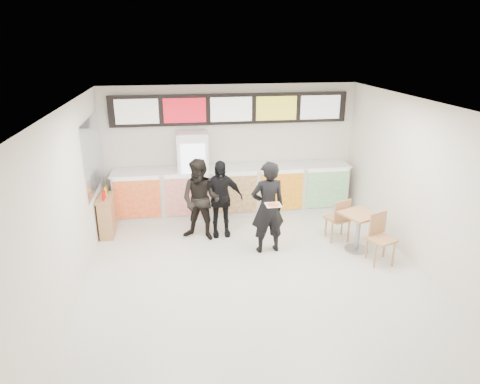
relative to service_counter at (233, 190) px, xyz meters
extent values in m
plane|color=beige|center=(0.00, -3.09, -0.57)|extent=(7.00, 7.00, 0.00)
plane|color=white|center=(0.00, -3.09, 2.43)|extent=(7.00, 7.00, 0.00)
plane|color=silver|center=(0.00, 0.41, 0.93)|extent=(6.00, 0.00, 6.00)
plane|color=silver|center=(-3.00, -3.09, 0.93)|extent=(0.00, 7.00, 7.00)
plane|color=silver|center=(3.00, -3.09, 0.93)|extent=(0.00, 7.00, 7.00)
cube|color=silver|center=(0.00, 0.01, -0.02)|extent=(5.50, 0.70, 1.10)
cube|color=silver|center=(0.00, 0.01, 0.55)|extent=(5.56, 0.76, 0.04)
cube|color=red|center=(-2.20, -0.37, 0.03)|extent=(0.99, 0.02, 0.90)
cube|color=#CE2D76|center=(-1.10, -0.37, 0.03)|extent=(0.99, 0.02, 0.90)
cube|color=brown|center=(0.00, -0.37, 0.03)|extent=(0.99, 0.02, 0.90)
cube|color=yellow|center=(1.10, -0.37, 0.03)|extent=(0.99, 0.02, 0.90)
cube|color=green|center=(2.20, -0.37, 0.03)|extent=(0.99, 0.02, 0.90)
cube|color=black|center=(0.00, 0.33, 1.88)|extent=(5.50, 0.12, 0.70)
cube|color=beige|center=(-2.12, 0.26, 1.88)|extent=(0.95, 0.02, 0.55)
cube|color=red|center=(-1.06, 0.26, 1.88)|extent=(0.95, 0.02, 0.55)
cube|color=white|center=(0.00, 0.26, 1.88)|extent=(0.95, 0.02, 0.55)
cube|color=yellow|center=(1.06, 0.26, 1.88)|extent=(0.95, 0.02, 0.55)
cube|color=silver|center=(2.12, 0.26, 1.88)|extent=(0.95, 0.02, 0.55)
cube|color=white|center=(-0.93, 0.03, 0.43)|extent=(0.70, 0.65, 2.00)
cube|color=white|center=(-0.93, -0.31, 0.48)|extent=(0.54, 0.02, 1.50)
cylinder|color=#178037|center=(-1.14, -0.27, -0.12)|extent=(0.07, 0.07, 0.22)
cylinder|color=orange|center=(-1.00, -0.27, -0.12)|extent=(0.07, 0.07, 0.22)
cylinder|color=red|center=(-0.86, -0.27, -0.12)|extent=(0.07, 0.07, 0.22)
cylinder|color=#1727AE|center=(-0.72, -0.27, -0.12)|extent=(0.07, 0.07, 0.22)
cylinder|color=orange|center=(-1.14, -0.27, 0.26)|extent=(0.07, 0.07, 0.22)
cylinder|color=red|center=(-1.00, -0.27, 0.26)|extent=(0.07, 0.07, 0.22)
cylinder|color=#1727AE|center=(-0.86, -0.27, 0.26)|extent=(0.07, 0.07, 0.22)
cylinder|color=#178037|center=(-0.72, -0.27, 0.26)|extent=(0.07, 0.07, 0.22)
cylinder|color=red|center=(-1.14, -0.27, 0.64)|extent=(0.07, 0.07, 0.22)
cylinder|color=#1727AE|center=(-1.00, -0.27, 0.64)|extent=(0.07, 0.07, 0.22)
cylinder|color=#178037|center=(-0.86, -0.27, 0.64)|extent=(0.07, 0.07, 0.22)
cylinder|color=orange|center=(-0.72, -0.27, 0.64)|extent=(0.07, 0.07, 0.22)
cylinder|color=#1727AE|center=(-1.14, -0.27, 1.02)|extent=(0.07, 0.07, 0.22)
cylinder|color=#178037|center=(-1.00, -0.27, 1.02)|extent=(0.07, 0.07, 0.22)
cylinder|color=orange|center=(-0.86, -0.27, 1.02)|extent=(0.07, 0.07, 0.22)
cylinder|color=red|center=(-0.72, -0.27, 1.02)|extent=(0.07, 0.07, 0.22)
cube|color=#B2B7BF|center=(-2.99, -0.64, 1.18)|extent=(0.01, 2.00, 1.50)
imported|color=black|center=(0.39, -2.05, 0.35)|extent=(0.72, 0.51, 1.84)
imported|color=black|center=(-0.85, -1.31, 0.29)|extent=(1.03, 0.93, 1.72)
imported|color=black|center=(-0.44, -1.18, 0.25)|extent=(0.97, 0.40, 1.65)
cube|color=beige|center=(0.39, -2.50, 0.58)|extent=(0.28, 0.28, 0.01)
cone|color=#CC7233|center=(0.39, -2.50, 0.59)|extent=(0.36, 0.36, 0.02)
cube|color=tan|center=(2.17, -2.30, 0.20)|extent=(0.82, 0.82, 0.04)
cylinder|color=gray|center=(2.17, -2.30, -0.19)|extent=(0.08, 0.08, 0.76)
cylinder|color=gray|center=(2.17, -2.30, -0.56)|extent=(0.46, 0.46, 0.03)
cube|color=tan|center=(2.39, -2.83, -0.10)|extent=(0.58, 0.58, 0.04)
cube|color=tan|center=(2.39, -2.63, 0.14)|extent=(0.40, 0.19, 0.44)
cube|color=tan|center=(1.95, -1.76, -0.10)|extent=(0.58, 0.58, 0.04)
cube|color=tan|center=(1.95, -1.96, 0.14)|extent=(0.40, 0.19, 0.44)
cube|color=tan|center=(-2.82, -0.80, -0.17)|extent=(0.27, 0.72, 0.81)
cube|color=tan|center=(-2.82, -0.80, 0.26)|extent=(0.31, 0.76, 0.04)
cylinder|color=red|center=(-2.82, -1.00, 0.36)|extent=(0.05, 0.05, 0.16)
cylinder|color=red|center=(-2.82, -0.85, 0.36)|extent=(0.05, 0.05, 0.16)
cylinder|color=yellow|center=(-2.82, -0.70, 0.36)|extent=(0.05, 0.05, 0.16)
cylinder|color=brown|center=(-2.82, -0.55, 0.36)|extent=(0.05, 0.05, 0.16)
camera|label=1|loc=(-1.27, -9.51, 3.41)|focal=32.00mm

